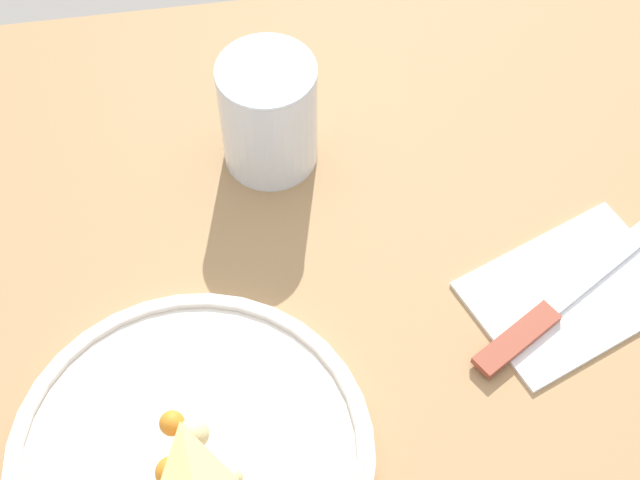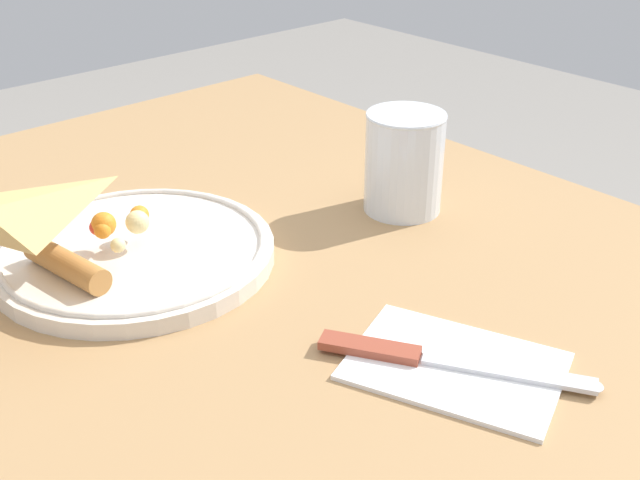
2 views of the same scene
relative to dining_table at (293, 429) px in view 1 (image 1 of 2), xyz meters
The scene contains 5 objects.
dining_table is the anchor object (origin of this frame).
plate_pizza 0.16m from the dining_table, 141.71° to the right, with size 0.26×0.26×0.05m.
milk_glass 0.27m from the dining_table, 86.83° to the left, with size 0.08×0.08×0.11m.
napkin_folded 0.26m from the dining_table, ahead, with size 0.19×0.16×0.00m.
butter_knife 0.25m from the dining_table, ahead, with size 0.19×0.13×0.01m.
Camera 1 is at (-0.03, -0.33, 1.39)m, focal length 55.00 mm.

